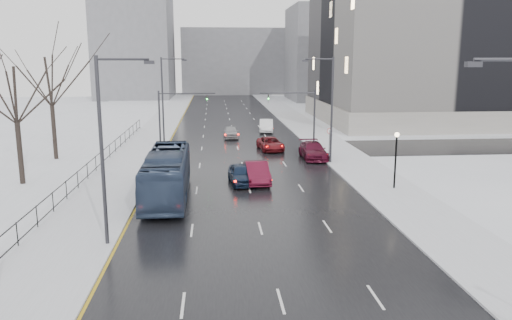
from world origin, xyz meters
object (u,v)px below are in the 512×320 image
object	(u,v)px
sedan_center_near	(241,174)
sedan_right_cross	(270,144)
streetlight_l_near	(106,142)
mast_signal_right	(305,112)
tree_park_d	(23,185)
sedan_right_distant	(266,126)
streetlight_r_mid	(330,105)
no_uturn_sign	(330,133)
streetlight_l_far	(165,96)
mast_signal_left	(169,113)
bus	(167,174)
sedan_right_far	(313,151)
lamppost_r_mid	(396,152)
sedan_right_near	(257,172)
sedan_center_far	(231,132)
tree_park_e	(56,160)

from	to	relation	value
sedan_center_near	sedan_right_cross	size ratio (longest dim) A/B	0.90
streetlight_l_near	mast_signal_right	distance (m)	32.03
tree_park_d	sedan_right_distant	world-z (taller)	tree_park_d
streetlight_r_mid	no_uturn_sign	bearing A→B (deg)	75.52
streetlight_l_far	mast_signal_left	size ratio (longest dim) A/B	1.54
mast_signal_right	bus	bearing A→B (deg)	-125.43
mast_signal_right	sedan_center_near	xyz separation A→B (m)	(-7.83, -15.20, -3.29)
mast_signal_left	mast_signal_right	bearing A→B (deg)	0.00
streetlight_l_near	mast_signal_left	distance (m)	28.05
sedan_center_near	sedan_right_far	bearing A→B (deg)	45.68
tree_park_d	mast_signal_right	bearing A→B (deg)	29.12
streetlight_r_mid	mast_signal_right	world-z (taller)	streetlight_r_mid
lamppost_r_mid	mast_signal_right	world-z (taller)	mast_signal_right
streetlight_l_near	sedan_right_near	xyz separation A→B (m)	(8.92, 13.04, -4.74)
lamppost_r_mid	sedan_center_far	world-z (taller)	lamppost_r_mid
mast_signal_right	sedan_right_cross	bearing A→B (deg)	-171.23
streetlight_l_far	sedan_center_far	size ratio (longest dim) A/B	2.26
sedan_right_cross	mast_signal_left	bearing A→B (deg)	170.85
lamppost_r_mid	sedan_center_near	world-z (taller)	lamppost_r_mid
tree_park_d	sedan_right_distant	xyz separation A→B (m)	(22.30, 27.23, 0.89)
streetlight_l_near	bus	xyz separation A→B (m)	(2.16, 9.26, -3.89)
tree_park_e	mast_signal_right	world-z (taller)	tree_park_e
tree_park_d	mast_signal_left	xyz separation A→B (m)	(10.47, 14.00, 4.11)
streetlight_l_far	sedan_right_far	distance (m)	18.76
bus	sedan_right_far	distance (m)	18.62
mast_signal_right	sedan_right_distant	distance (m)	13.91
mast_signal_right	sedan_right_far	size ratio (longest dim) A/B	1.15
lamppost_r_mid	bus	size ratio (longest dim) A/B	0.35
streetlight_l_far	sedan_center_near	world-z (taller)	streetlight_l_far
sedan_center_near	sedan_center_far	world-z (taller)	sedan_center_near
streetlight_l_far	sedan_right_near	xyz separation A→B (m)	(8.92, -18.96, -4.74)
sedan_center_near	sedan_center_far	distance (m)	23.52
tree_park_d	tree_park_e	distance (m)	10.01
tree_park_e	mast_signal_left	size ratio (longest dim) A/B	2.08
mast_signal_left	no_uturn_sign	xyz separation A→B (m)	(16.53, -4.00, -1.81)
streetlight_r_mid	lamppost_r_mid	bearing A→B (deg)	-74.18
sedan_center_far	streetlight_l_near	bearing A→B (deg)	-102.95
tree_park_d	tree_park_e	world-z (taller)	tree_park_e
streetlight_r_mid	mast_signal_right	xyz separation A→B (m)	(-0.84, 8.00, -1.51)
streetlight_r_mid	lamppost_r_mid	distance (m)	10.73
sedan_right_cross	sedan_right_far	distance (m)	6.27
no_uturn_sign	tree_park_e	bearing A→B (deg)	180.00
sedan_right_far	sedan_right_near	bearing A→B (deg)	-124.90
no_uturn_sign	sedan_right_distant	world-z (taller)	no_uturn_sign
streetlight_r_mid	sedan_right_distant	distance (m)	22.06
sedan_center_near	sedan_right_distant	xyz separation A→B (m)	(5.00, 28.43, 0.06)
sedan_right_far	sedan_right_distant	distance (m)	19.07
tree_park_e	streetlight_r_mid	distance (m)	27.25
mast_signal_right	bus	xyz separation A→B (m)	(-13.34, -18.74, -2.38)
mast_signal_right	no_uturn_sign	size ratio (longest dim) A/B	2.41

